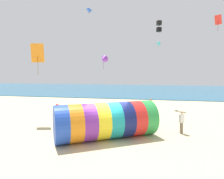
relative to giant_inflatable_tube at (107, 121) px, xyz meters
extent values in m
plane|color=#CCBA8C|center=(0.13, -0.36, -1.25)|extent=(120.00, 120.00, 0.00)
cube|color=#236084|center=(0.13, 40.56, -1.20)|extent=(120.00, 40.00, 0.10)
cylinder|color=blue|center=(-2.63, -1.62, 0.00)|extent=(2.06, 2.59, 2.50)
cylinder|color=orange|center=(-1.88, -1.16, 0.00)|extent=(2.06, 2.59, 2.50)
cylinder|color=purple|center=(-1.14, -0.70, 0.00)|extent=(2.06, 2.59, 2.50)
cylinder|color=yellow|center=(-0.39, -0.24, 0.00)|extent=(2.06, 2.59, 2.50)
cylinder|color=teal|center=(0.35, 0.22, 0.00)|extent=(2.06, 2.59, 2.50)
cylinder|color=navy|center=(1.09, 0.68, 0.00)|extent=(2.06, 2.59, 2.50)
cylinder|color=red|center=(1.84, 1.13, 0.00)|extent=(2.06, 2.59, 2.50)
cylinder|color=green|center=(2.58, 1.59, 0.00)|extent=(2.06, 2.59, 2.50)
cylinder|color=black|center=(2.97, 1.83, 0.00)|extent=(1.26, 1.99, 2.30)
cylinder|color=#726651|center=(5.27, 2.20, -0.83)|extent=(0.24, 0.24, 0.85)
cube|color=white|center=(5.27, 2.20, -0.09)|extent=(0.42, 0.40, 0.64)
sphere|color=tan|center=(5.27, 2.20, 0.37)|extent=(0.23, 0.23, 0.23)
ellipsoid|color=blue|center=(-4.30, 9.62, 10.62)|extent=(0.63, 1.15, 0.43)
cube|color=navy|center=(-4.30, 9.62, 10.38)|extent=(0.04, 0.16, 0.28)
ellipsoid|color=#2DB2C6|center=(3.80, 14.22, 7.19)|extent=(0.59, 1.24, 0.39)
cube|color=#1B6B77|center=(3.80, 14.22, 6.93)|extent=(0.04, 0.17, 0.31)
cone|color=purple|center=(-3.75, 14.15, 5.18)|extent=(1.27, 1.45, 1.24)
cylinder|color=#4C1E6B|center=(-3.75, 14.15, 4.36)|extent=(0.03, 0.03, 1.09)
cube|color=red|center=(11.04, 14.58, 9.96)|extent=(0.89, 0.80, 1.12)
cylinder|color=maroon|center=(11.04, 14.58, 9.15)|extent=(0.03, 0.03, 1.18)
cube|color=black|center=(3.79, 14.19, 9.83)|extent=(0.70, 0.70, 0.57)
cube|color=black|center=(3.79, 14.19, 8.98)|extent=(0.70, 0.70, 0.57)
cylinder|color=black|center=(3.79, 14.19, 9.40)|extent=(0.02, 0.02, 1.51)
cube|color=orange|center=(-7.23, 3.36, 5.12)|extent=(1.18, 0.48, 1.69)
cylinder|color=#8F4F12|center=(-7.23, 3.36, 3.95)|extent=(0.03, 0.03, 1.70)
cylinder|color=black|center=(2.92, 8.67, -0.82)|extent=(0.24, 0.24, 0.87)
cube|color=yellow|center=(2.92, 8.67, -0.05)|extent=(0.37, 0.23, 0.65)
sphere|color=#9E7051|center=(2.92, 8.67, 0.41)|extent=(0.24, 0.24, 0.24)
cylinder|color=silver|center=(-3.87, 0.27, -0.11)|extent=(0.05, 0.05, 2.28)
cone|color=red|center=(-3.65, 0.27, 0.85)|extent=(0.45, 0.36, 0.36)
camera|label=1|loc=(3.09, -13.26, 3.33)|focal=32.00mm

